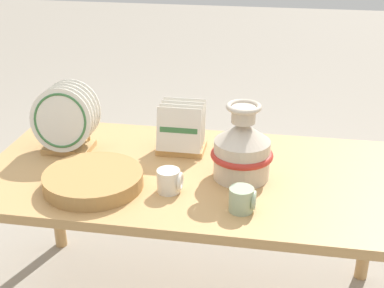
# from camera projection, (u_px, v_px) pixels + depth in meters

# --- Properties ---
(display_table) EXTENTS (1.54, 0.79, 0.65)m
(display_table) POSITION_uv_depth(u_px,v_px,m) (192.00, 187.00, 1.99)
(display_table) COLOR tan
(display_table) RESTS_ON ground_plane
(ceramic_vase) EXTENTS (0.22, 0.22, 0.28)m
(ceramic_vase) POSITION_uv_depth(u_px,v_px,m) (242.00, 148.00, 1.88)
(ceramic_vase) COLOR beige
(ceramic_vase) RESTS_ON display_table
(dish_rack_round_plates) EXTENTS (0.25, 0.17, 0.27)m
(dish_rack_round_plates) POSITION_uv_depth(u_px,v_px,m) (66.00, 122.00, 2.07)
(dish_rack_round_plates) COLOR tan
(dish_rack_round_plates) RESTS_ON display_table
(dish_rack_square_plates) EXTENTS (0.18, 0.16, 0.19)m
(dish_rack_square_plates) POSITION_uv_depth(u_px,v_px,m) (182.00, 134.00, 2.10)
(dish_rack_square_plates) COLOR tan
(dish_rack_square_plates) RESTS_ON display_table
(wicker_charger_stack) EXTENTS (0.35, 0.35, 0.05)m
(wicker_charger_stack) POSITION_uv_depth(u_px,v_px,m) (93.00, 180.00, 1.84)
(wicker_charger_stack) COLOR #AD7F47
(wicker_charger_stack) RESTS_ON display_table
(mug_cream_glaze) EXTENTS (0.09, 0.08, 0.08)m
(mug_cream_glaze) POSITION_uv_depth(u_px,v_px,m) (170.00, 181.00, 1.81)
(mug_cream_glaze) COLOR silver
(mug_cream_glaze) RESTS_ON display_table
(mug_sage_glaze) EXTENTS (0.09, 0.08, 0.08)m
(mug_sage_glaze) POSITION_uv_depth(u_px,v_px,m) (243.00, 200.00, 1.70)
(mug_sage_glaze) COLOR #9EB28E
(mug_sage_glaze) RESTS_ON display_table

